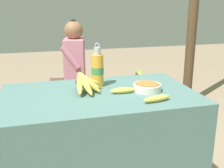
# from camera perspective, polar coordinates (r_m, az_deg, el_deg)

# --- Properties ---
(market_counter) EXTENTS (1.24, 0.75, 0.74)m
(market_counter) POSITION_cam_1_polar(r_m,az_deg,el_deg) (1.96, -2.45, -12.24)
(market_counter) COLOR #4C706B
(market_counter) RESTS_ON ground_plane
(banana_bunch_ripe) EXTENTS (0.19, 0.31, 0.15)m
(banana_bunch_ripe) POSITION_cam_1_polar(r_m,az_deg,el_deg) (1.83, -5.63, 0.58)
(banana_bunch_ripe) COLOR #4C381E
(banana_bunch_ripe) RESTS_ON market_counter
(serving_bowl) EXTENTS (0.19, 0.19, 0.05)m
(serving_bowl) POSITION_cam_1_polar(r_m,az_deg,el_deg) (1.86, 7.15, -0.54)
(serving_bowl) COLOR silver
(serving_bowl) RESTS_ON market_counter
(water_bottle) EXTENTS (0.08, 0.08, 0.30)m
(water_bottle) POSITION_cam_1_polar(r_m,az_deg,el_deg) (1.93, -2.94, 2.95)
(water_bottle) COLOR gold
(water_bottle) RESTS_ON market_counter
(loose_banana_front) EXTENTS (0.19, 0.07, 0.04)m
(loose_banana_front) POSITION_cam_1_polar(r_m,az_deg,el_deg) (1.67, 9.12, -2.94)
(loose_banana_front) COLOR #E0C64C
(loose_banana_front) RESTS_ON market_counter
(loose_banana_side) EXTENTS (0.16, 0.04, 0.04)m
(loose_banana_side) POSITION_cam_1_polar(r_m,az_deg,el_deg) (1.80, 2.13, -1.32)
(loose_banana_side) COLOR #E0C64C
(loose_banana_side) RESTS_ON market_counter
(wooden_bench) EXTENTS (1.86, 0.32, 0.44)m
(wooden_bench) POSITION_cam_1_polar(r_m,az_deg,el_deg) (3.12, -3.70, -0.89)
(wooden_bench) COLOR brown
(wooden_bench) RESTS_ON ground_plane
(seated_vendor) EXTENTS (0.45, 0.42, 1.13)m
(seated_vendor) POSITION_cam_1_polar(r_m,az_deg,el_deg) (2.99, -8.41, 3.73)
(seated_vendor) COLOR #473828
(seated_vendor) RESTS_ON ground_plane
(banana_bunch_green) EXTENTS (0.17, 0.24, 0.13)m
(banana_bunch_green) POSITION_cam_1_polar(r_m,az_deg,el_deg) (3.24, 5.80, 2.05)
(banana_bunch_green) COLOR #4C381E
(banana_bunch_green) RESTS_ON wooden_bench
(support_post_far) EXTENTS (0.12, 0.12, 2.63)m
(support_post_far) POSITION_cam_1_polar(r_m,az_deg,el_deg) (3.61, 16.36, 15.98)
(support_post_far) COLOR #4C3823
(support_post_far) RESTS_ON ground_plane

